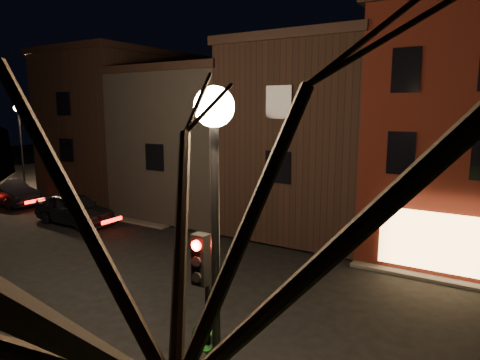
{
  "coord_description": "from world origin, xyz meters",
  "views": [
    {
      "loc": [
        9.85,
        -11.17,
        6.28
      ],
      "look_at": [
        0.25,
        4.31,
        3.2
      ],
      "focal_mm": 32.0,
      "sensor_mm": 36.0,
      "label": 1
    }
  ],
  "objects_px": {
    "street_lamp_near": "(215,182)",
    "traffic_signal": "(204,307)",
    "parked_car_b": "(8,192)",
    "street_lamp_far": "(20,124)",
    "bare_tree_right": "(167,125)",
    "parked_car_a": "(74,209)"
  },
  "relations": [
    {
      "from": "traffic_signal",
      "to": "bare_tree_right",
      "type": "height_order",
      "value": "bare_tree_right"
    },
    {
      "from": "street_lamp_far",
      "to": "traffic_signal",
      "type": "height_order",
      "value": "street_lamp_far"
    },
    {
      "from": "street_lamp_far",
      "to": "parked_car_a",
      "type": "relative_size",
      "value": 1.31
    },
    {
      "from": "street_lamp_near",
      "to": "parked_car_b",
      "type": "distance_m",
      "value": 26.08
    },
    {
      "from": "street_lamp_far",
      "to": "traffic_signal",
      "type": "bearing_deg",
      "value": -25.45
    },
    {
      "from": "parked_car_b",
      "to": "street_lamp_near",
      "type": "bearing_deg",
      "value": -112.46
    },
    {
      "from": "street_lamp_near",
      "to": "traffic_signal",
      "type": "relative_size",
      "value": 1.6
    },
    {
      "from": "traffic_signal",
      "to": "street_lamp_near",
      "type": "bearing_deg",
      "value": -39.37
    },
    {
      "from": "traffic_signal",
      "to": "parked_car_a",
      "type": "bearing_deg",
      "value": 150.09
    },
    {
      "from": "street_lamp_near",
      "to": "street_lamp_far",
      "type": "xyz_separation_m",
      "value": [
        -25.2,
        12.2,
        0.0
      ]
    },
    {
      "from": "street_lamp_far",
      "to": "bare_tree_right",
      "type": "height_order",
      "value": "bare_tree_right"
    },
    {
      "from": "street_lamp_near",
      "to": "traffic_signal",
      "type": "distance_m",
      "value": 2.49
    },
    {
      "from": "street_lamp_far",
      "to": "traffic_signal",
      "type": "xyz_separation_m",
      "value": [
        24.6,
        -11.71,
        -2.37
      ]
    },
    {
      "from": "street_lamp_near",
      "to": "parked_car_b",
      "type": "relative_size",
      "value": 1.27
    },
    {
      "from": "street_lamp_far",
      "to": "traffic_signal",
      "type": "distance_m",
      "value": 27.35
    },
    {
      "from": "traffic_signal",
      "to": "parked_car_b",
      "type": "height_order",
      "value": "traffic_signal"
    },
    {
      "from": "bare_tree_right",
      "to": "street_lamp_near",
      "type": "bearing_deg",
      "value": 117.47
    },
    {
      "from": "bare_tree_right",
      "to": "parked_car_a",
      "type": "bearing_deg",
      "value": 145.6
    },
    {
      "from": "street_lamp_far",
      "to": "parked_car_b",
      "type": "distance_m",
      "value": 5.07
    },
    {
      "from": "bare_tree_right",
      "to": "parked_car_b",
      "type": "xyz_separation_m",
      "value": [
        -24.96,
        12.56,
        -5.3
      ]
    },
    {
      "from": "bare_tree_right",
      "to": "parked_car_b",
      "type": "relative_size",
      "value": 1.66
    },
    {
      "from": "parked_car_a",
      "to": "parked_car_b",
      "type": "relative_size",
      "value": 0.97
    }
  ]
}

